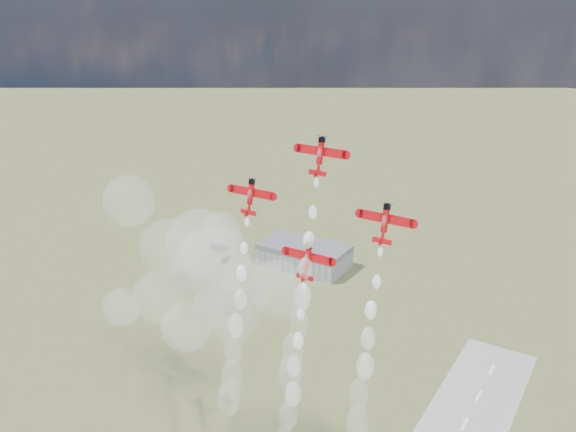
# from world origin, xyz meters

# --- Properties ---
(hangar) EXTENTS (50.00, 28.00, 13.00)m
(hangar) POSITION_xyz_m (-120.00, 180.00, 6.50)
(hangar) COLOR gray
(hangar) RESTS_ON ground
(plane_lead) EXTENTS (10.91, 3.92, 7.69)m
(plane_lead) POSITION_xyz_m (-15.43, 1.00, 120.80)
(plane_lead) COLOR #BA0910
(plane_lead) RESTS_ON ground
(plane_left) EXTENTS (10.91, 3.92, 7.69)m
(plane_left) POSITION_xyz_m (-30.72, -1.35, 110.36)
(plane_left) COLOR #BA0910
(plane_left) RESTS_ON ground
(plane_right) EXTENTS (10.91, 3.92, 7.69)m
(plane_right) POSITION_xyz_m (-0.14, -1.35, 110.36)
(plane_right) COLOR #BA0910
(plane_right) RESTS_ON ground
(plane_slot) EXTENTS (10.91, 3.92, 7.69)m
(plane_slot) POSITION_xyz_m (-15.43, -3.70, 99.92)
(plane_slot) COLOR #BA0910
(plane_slot) RESTS_ON ground
(smoke_trail_lead) EXTENTS (5.10, 11.95, 42.50)m
(smoke_trail_lead) POSITION_xyz_m (-15.72, -7.52, 83.59)
(smoke_trail_lead) COLOR white
(smoke_trail_lead) RESTS_ON plane_lead
(smoke_trail_left) EXTENTS (5.40, 11.38, 42.95)m
(smoke_trail_left) POSITION_xyz_m (-30.90, -9.59, 72.96)
(smoke_trail_left) COLOR white
(smoke_trail_left) RESTS_ON plane_left
(smoke_trail_right) EXTENTS (5.55, 11.99, 42.58)m
(smoke_trail_right) POSITION_xyz_m (-0.02, -9.50, 72.95)
(smoke_trail_right) COLOR white
(smoke_trail_right) RESTS_ON plane_right
(smoke_trail_slot) EXTENTS (5.10, 11.45, 42.16)m
(smoke_trail_slot) POSITION_xyz_m (-15.60, -11.90, 62.78)
(smoke_trail_slot) COLOR white
(smoke_trail_slot) RESTS_ON plane_slot
(drifted_smoke_cloud) EXTENTS (63.33, 38.32, 54.24)m
(drifted_smoke_cloud) POSITION_xyz_m (-67.43, 25.94, 71.76)
(drifted_smoke_cloud) COLOR white
(drifted_smoke_cloud) RESTS_ON ground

